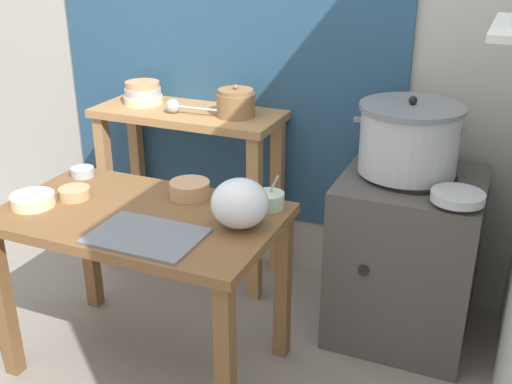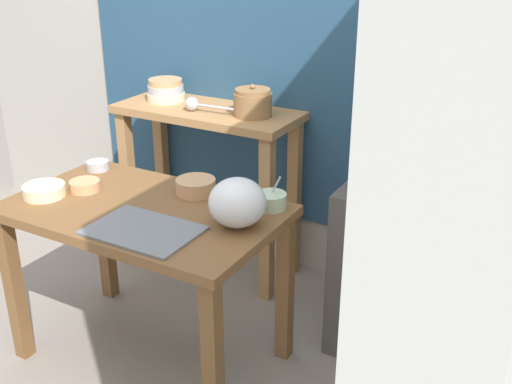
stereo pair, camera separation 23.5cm
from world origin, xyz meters
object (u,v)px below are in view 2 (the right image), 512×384
(bowl_stack_enamel, at_px, (166,90))
(prep_bowl_3, at_px, (44,190))
(steamer_pot, at_px, (421,144))
(prep_bowl_4, at_px, (85,185))
(back_shelf_table, at_px, (208,150))
(serving_tray, at_px, (143,230))
(wide_pan, at_px, (463,206))
(stove_block, at_px, (415,265))
(ladle, at_px, (194,104))
(prep_bowl_0, at_px, (98,165))
(clay_pot, at_px, (253,103))
(prep_bowl_2, at_px, (196,186))
(prep_table, at_px, (145,232))
(prep_bowl_1, at_px, (271,200))
(plastic_bag, at_px, (237,203))

(bowl_stack_enamel, bearing_deg, prep_bowl_3, -85.78)
(steamer_pot, height_order, prep_bowl_4, steamer_pot)
(back_shelf_table, height_order, serving_tray, back_shelf_table)
(wide_pan, bearing_deg, stove_block, 133.25)
(ladle, bearing_deg, bowl_stack_enamel, 158.69)
(bowl_stack_enamel, relative_size, prep_bowl_4, 1.57)
(stove_block, distance_m, serving_tray, 1.21)
(prep_bowl_0, bearing_deg, clay_pot, 49.64)
(stove_block, bearing_deg, prep_bowl_3, -150.08)
(back_shelf_table, relative_size, prep_bowl_2, 5.76)
(prep_bowl_2, bearing_deg, serving_tray, -85.13)
(back_shelf_table, relative_size, serving_tray, 2.40)
(prep_table, bearing_deg, back_shelf_table, 105.30)
(wide_pan, height_order, prep_bowl_0, wide_pan)
(prep_bowl_1, distance_m, prep_bowl_3, 0.94)
(plastic_bag, bearing_deg, steamer_pot, 52.96)
(back_shelf_table, bearing_deg, prep_bowl_0, -111.21)
(stove_block, distance_m, wide_pan, 0.51)
(plastic_bag, bearing_deg, serving_tray, -141.90)
(clay_pot, relative_size, bowl_stack_enamel, 0.93)
(plastic_bag, height_order, wide_pan, plastic_bag)
(prep_bowl_3, distance_m, prep_bowl_4, 0.16)
(clay_pot, height_order, prep_bowl_1, clay_pot)
(ladle, distance_m, prep_bowl_0, 0.58)
(bowl_stack_enamel, bearing_deg, plastic_bag, -40.79)
(prep_table, xyz_separation_m, back_shelf_table, (-0.22, 0.80, 0.07))
(bowl_stack_enamel, distance_m, wide_pan, 1.68)
(plastic_bag, distance_m, prep_bowl_4, 0.74)
(ladle, xyz_separation_m, prep_bowl_3, (-0.18, -0.85, -0.19))
(back_shelf_table, distance_m, prep_bowl_1, 0.88)
(back_shelf_table, relative_size, ladle, 3.36)
(stove_block, height_order, serving_tray, stove_block)
(bowl_stack_enamel, height_order, prep_bowl_3, bowl_stack_enamel)
(bowl_stack_enamel, bearing_deg, clay_pot, -2.66)
(prep_table, xyz_separation_m, prep_bowl_4, (-0.32, 0.01, 0.13))
(prep_bowl_0, height_order, prep_bowl_2, prep_bowl_2)
(serving_tray, relative_size, plastic_bag, 1.85)
(plastic_bag, distance_m, prep_bowl_1, 0.21)
(back_shelf_table, xyz_separation_m, ladle, (-0.03, -0.07, 0.26))
(clay_pot, xyz_separation_m, prep_bowl_3, (-0.47, -0.92, -0.22))
(steamer_pot, distance_m, clay_pot, 0.86)
(back_shelf_table, relative_size, clay_pot, 5.14)
(prep_bowl_2, bearing_deg, wide_pan, 13.19)
(clay_pot, xyz_separation_m, serving_tray, (0.09, -0.97, -0.24))
(plastic_bag, xyz_separation_m, prep_bowl_1, (0.04, 0.20, -0.06))
(stove_block, relative_size, prep_bowl_0, 7.57)
(prep_bowl_1, bearing_deg, plastic_bag, -100.66)
(prep_bowl_3, bearing_deg, stove_block, 29.92)
(prep_bowl_4, bearing_deg, wide_pan, 16.98)
(back_shelf_table, bearing_deg, ladle, -113.26)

